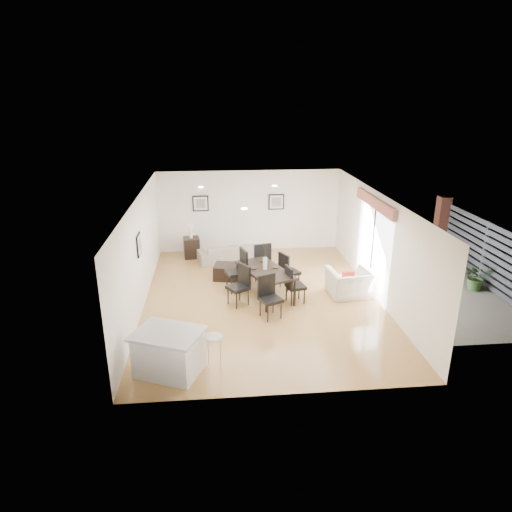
{
  "coord_description": "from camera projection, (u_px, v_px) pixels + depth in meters",
  "views": [
    {
      "loc": [
        -1.15,
        -10.73,
        5.07
      ],
      "look_at": [
        -0.11,
        0.4,
        1.05
      ],
      "focal_mm": 32.0,
      "sensor_mm": 36.0,
      "label": 1
    }
  ],
  "objects": [
    {
      "name": "armchair",
      "position": [
        350.0,
        283.0,
        11.95
      ],
      "size": [
        1.23,
        1.1,
        0.73
      ],
      "primitive_type": "imported",
      "rotation": [
        0.0,
        0.0,
        3.26
      ],
      "color": "beige",
      "rests_on": "ground"
    },
    {
      "name": "wall_front",
      "position": [
        287.0,
        327.0,
        7.66
      ],
      "size": [
        6.0,
        0.04,
        2.7
      ],
      "primitive_type": "cube",
      "color": "white",
      "rests_on": "ground"
    },
    {
      "name": "kitchen_island",
      "position": [
        169.0,
        352.0,
        8.62
      ],
      "size": [
        1.51,
        1.36,
        0.87
      ],
      "rotation": [
        0.0,
        0.0,
        -0.4
      ],
      "color": "white",
      "rests_on": "ground"
    },
    {
      "name": "bar_stool",
      "position": [
        214.0,
        341.0,
        8.63
      ],
      "size": [
        0.34,
        0.34,
        0.74
      ],
      "color": "white",
      "rests_on": "ground"
    },
    {
      "name": "wall_back",
      "position": [
        249.0,
        211.0,
        15.16
      ],
      "size": [
        6.0,
        0.04,
        2.7
      ],
      "primitive_type": "cube",
      "color": "white",
      "rests_on": "ground"
    },
    {
      "name": "dining_chair_wfar",
      "position": [
        239.0,
        268.0,
        12.23
      ],
      "size": [
        0.63,
        0.63,
        1.14
      ],
      "rotation": [
        0.0,
        0.0,
        -1.3
      ],
      "color": "black",
      "rests_on": "ground"
    },
    {
      "name": "dining_chair_efar",
      "position": [
        287.0,
        269.0,
        12.3
      ],
      "size": [
        0.61,
        0.61,
        1.03
      ],
      "rotation": [
        0.0,
        0.0,
        2.0
      ],
      "color": "black",
      "rests_on": "ground"
    },
    {
      "name": "wall_right",
      "position": [
        378.0,
        246.0,
        11.67
      ],
      "size": [
        0.04,
        8.0,
        2.7
      ],
      "primitive_type": "cube",
      "color": "white",
      "rests_on": "ground"
    },
    {
      "name": "dining_table",
      "position": [
        265.0,
        272.0,
        11.82
      ],
      "size": [
        1.51,
        2.03,
        0.76
      ],
      "rotation": [
        0.0,
        0.0,
        0.37
      ],
      "color": "black",
      "rests_on": "ground"
    },
    {
      "name": "vase",
      "position": [
        265.0,
        259.0,
        11.7
      ],
      "size": [
        0.86,
        1.32,
        0.67
      ],
      "color": "white",
      "rests_on": "dining_table"
    },
    {
      "name": "framed_print_left_wall",
      "position": [
        139.0,
        245.0,
        10.86
      ],
      "size": [
        0.04,
        0.52,
        0.52
      ],
      "rotation": [
        0.0,
        0.0,
        1.57
      ],
      "color": "black",
      "rests_on": "wall_left"
    },
    {
      "name": "framed_print_back_right",
      "position": [
        276.0,
        202.0,
        15.11
      ],
      "size": [
        0.52,
        0.04,
        0.52
      ],
      "color": "black",
      "rests_on": "wall_back"
    },
    {
      "name": "courtyard_plant_b",
      "position": [
        452.0,
        267.0,
        13.04
      ],
      "size": [
        0.45,
        0.45,
        0.72
      ],
      "primitive_type": "imported",
      "rotation": [
        0.0,
        0.0,
        0.12
      ],
      "color": "#304E21",
      "rests_on": "ground"
    },
    {
      "name": "ceiling",
      "position": [
        262.0,
        197.0,
        10.95
      ],
      "size": [
        6.0,
        8.0,
        0.02
      ],
      "primitive_type": "cube",
      "color": "white",
      "rests_on": "wall_back"
    },
    {
      "name": "wall_left",
      "position": [
        140.0,
        254.0,
        11.15
      ],
      "size": [
        0.04,
        8.0,
        2.7
      ],
      "primitive_type": "cube",
      "color": "white",
      "rests_on": "ground"
    },
    {
      "name": "ground",
      "position": [
        262.0,
        299.0,
        11.87
      ],
      "size": [
        8.0,
        8.0,
        0.0
      ],
      "primitive_type": "plane",
      "color": "#B7884B",
      "rests_on": "ground"
    },
    {
      "name": "framed_print_back_left",
      "position": [
        201.0,
        203.0,
        14.89
      ],
      "size": [
        0.52,
        0.04,
        0.52
      ],
      "color": "black",
      "rests_on": "wall_back"
    },
    {
      "name": "dining_chair_head",
      "position": [
        269.0,
        294.0,
        10.79
      ],
      "size": [
        0.61,
        0.61,
        1.04
      ],
      "rotation": [
        0.0,
        0.0,
        0.42
      ],
      "color": "black",
      "rests_on": "ground"
    },
    {
      "name": "dining_chair_enear",
      "position": [
        293.0,
        283.0,
        11.47
      ],
      "size": [
        0.53,
        0.53,
        0.99
      ],
      "rotation": [
        0.0,
        0.0,
        1.78
      ],
      "color": "black",
      "rests_on": "ground"
    },
    {
      "name": "table_lamp",
      "position": [
        191.0,
        230.0,
        14.56
      ],
      "size": [
        0.22,
        0.22,
        0.42
      ],
      "color": "white",
      "rests_on": "side_table"
    },
    {
      "name": "side_table",
      "position": [
        192.0,
        248.0,
        14.77
      ],
      "size": [
        0.55,
        0.55,
        0.66
      ],
      "primitive_type": "cube",
      "rotation": [
        0.0,
        0.0,
        0.12
      ],
      "color": "black",
      "rests_on": "ground"
    },
    {
      "name": "cushion",
      "position": [
        348.0,
        277.0,
        11.78
      ],
      "size": [
        0.32,
        0.13,
        0.32
      ],
      "primitive_type": "cube",
      "rotation": [
        0.0,
        0.0,
        3.25
      ],
      "color": "#A72215",
      "rests_on": "armchair"
    },
    {
      "name": "sliding_door",
      "position": [
        374.0,
        231.0,
        11.84
      ],
      "size": [
        0.12,
        2.7,
        2.57
      ],
      "color": "white",
      "rests_on": "wall_right"
    },
    {
      "name": "coffee_table",
      "position": [
        233.0,
        272.0,
        13.11
      ],
      "size": [
        1.14,
        0.82,
        0.42
      ],
      "primitive_type": "cube",
      "rotation": [
        0.0,
        0.0,
        -0.2
      ],
      "color": "black",
      "rests_on": "ground"
    },
    {
      "name": "courtyard_plant_a",
      "position": [
        477.0,
        277.0,
        12.33
      ],
      "size": [
        0.69,
        0.61,
        0.74
      ],
      "primitive_type": "imported",
      "rotation": [
        0.0,
        0.0,
        -0.05
      ],
      "color": "#304E21",
      "rests_on": "ground"
    },
    {
      "name": "sofa",
      "position": [
        228.0,
        253.0,
        14.48
      ],
      "size": [
        2.0,
        1.15,
        0.55
      ],
      "primitive_type": "imported",
      "rotation": [
        0.0,
        0.0,
        3.37
      ],
      "color": "gray",
      "rests_on": "ground"
    },
    {
      "name": "dining_chair_foot",
      "position": [
        261.0,
        259.0,
        12.89
      ],
      "size": [
        0.6,
        0.6,
        1.11
      ],
      "rotation": [
        0.0,
        0.0,
        3.36
      ],
      "color": "black",
      "rests_on": "ground"
    },
    {
      "name": "dining_chair_wnear",
      "position": [
        241.0,
        283.0,
        11.41
      ],
      "size": [
        0.64,
        0.64,
        1.04
      ],
      "rotation": [
        0.0,
        0.0,
        -1.0
      ],
      "color": "black",
      "rests_on": "ground"
    },
    {
      "name": "courtyard",
      "position": [
        475.0,
        248.0,
        12.91
      ],
      "size": [
        6.0,
        6.0,
        2.0
      ],
      "color": "gray",
      "rests_on": "ground"
    }
  ]
}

